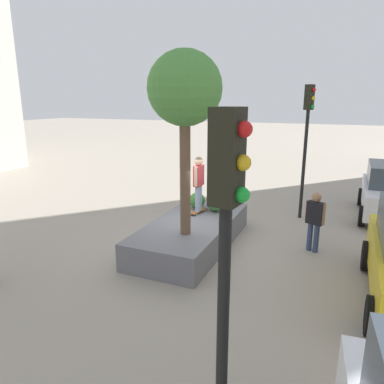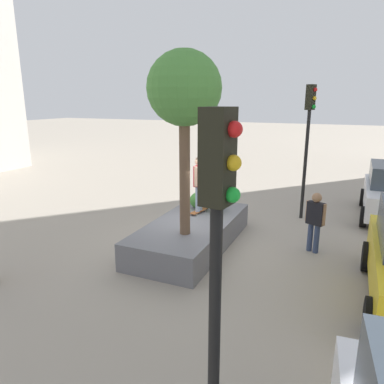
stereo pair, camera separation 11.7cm
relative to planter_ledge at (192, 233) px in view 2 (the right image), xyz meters
name	(u,v)px [view 2 (the right image)]	position (x,y,z in m)	size (l,w,h in m)	color
ground_plane	(193,243)	(-0.13, -0.02, -0.38)	(120.00, 120.00, 0.00)	#9E9384
planter_ledge	(192,233)	(0.00, 0.00, 0.00)	(4.80, 2.16, 0.76)	slate
plaza_tree	(184,92)	(0.99, 0.23, 4.09)	(1.86, 1.86, 4.72)	brown
boxwood_shrub	(198,200)	(-1.30, -0.37, 0.64)	(0.53, 0.53, 0.53)	#3D7A33
hedge_clump	(216,202)	(-1.22, 0.33, 0.69)	(0.62, 0.62, 0.62)	#3D7A33
skateboard	(199,211)	(-0.82, -0.12, 0.44)	(0.83, 0.36, 0.07)	brown
skateboarder	(199,180)	(-0.82, -0.12, 1.46)	(0.59, 0.27, 1.74)	#8C9EB7
traffic_light_corner	(217,254)	(6.32, 3.02, 2.51)	(0.31, 0.36, 4.22)	black
traffic_light_median	(308,130)	(-3.96, 2.72, 2.87)	(0.35, 0.37, 4.79)	black
bystander_watching	(315,218)	(-0.96, 3.40, 0.64)	(0.37, 0.56, 1.76)	navy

